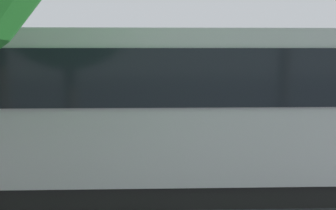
# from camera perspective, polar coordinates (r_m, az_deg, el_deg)

# --- Properties ---
(ground_plane) EXTENTS (80.00, 80.00, 0.00)m
(ground_plane) POSITION_cam_1_polar(r_m,az_deg,el_deg) (12.92, -2.16, -4.45)
(ground_plane) COLOR #38383D
(tour_bus) EXTENTS (11.55, 3.04, 3.25)m
(tour_bus) POSITION_cam_1_polar(r_m,az_deg,el_deg) (7.65, 2.54, -0.85)
(tour_bus) COLOR silver
(tour_bus) RESTS_ON ground_plane
(spectator_far_left) EXTENTS (0.57, 0.32, 1.73)m
(spectator_far_left) POSITION_cam_1_polar(r_m,az_deg,el_deg) (10.64, 9.47, -1.69)
(spectator_far_left) COLOR black
(spectator_far_left) RESTS_ON ground_plane
(spectator_left) EXTENTS (0.58, 0.37, 1.68)m
(spectator_left) POSITION_cam_1_polar(r_m,az_deg,el_deg) (10.42, 4.41, -1.96)
(spectator_left) COLOR black
(spectator_left) RESTS_ON ground_plane
(spectator_centre) EXTENTS (0.57, 0.33, 1.77)m
(spectator_centre) POSITION_cam_1_polar(r_m,az_deg,el_deg) (10.42, -1.84, -1.63)
(spectator_centre) COLOR #473823
(spectator_centre) RESTS_ON ground_plane
(parked_motorcycle_silver) EXTENTS (2.05, 0.59, 0.99)m
(parked_motorcycle_silver) POSITION_cam_1_polar(r_m,az_deg,el_deg) (10.09, 13.45, -5.54)
(parked_motorcycle_silver) COLOR black
(parked_motorcycle_silver) RESTS_ON ground_plane
(stunt_motorcycle) EXTENTS (1.95, 0.91, 1.71)m
(stunt_motorcycle) POSITION_cam_1_polar(r_m,az_deg,el_deg) (14.57, -5.76, 1.02)
(stunt_motorcycle) COLOR black
(stunt_motorcycle) RESTS_ON ground_plane
(bay_line_a) EXTENTS (0.26, 4.65, 0.01)m
(bay_line_a) POSITION_cam_1_polar(r_m,az_deg,el_deg) (14.92, 12.47, -2.87)
(bay_line_a) COLOR white
(bay_line_a) RESTS_ON ground_plane
(bay_line_b) EXTENTS (0.22, 3.59, 0.01)m
(bay_line_b) POSITION_cam_1_polar(r_m,az_deg,el_deg) (14.62, 2.02, -2.91)
(bay_line_b) COLOR white
(bay_line_b) RESTS_ON ground_plane
(bay_line_c) EXTENTS (0.22, 3.67, 0.01)m
(bay_line_c) POSITION_cam_1_polar(r_m,az_deg,el_deg) (14.82, -8.50, -2.85)
(bay_line_c) COLOR white
(bay_line_c) RESTS_ON ground_plane
(bay_line_d) EXTENTS (0.26, 4.64, 0.01)m
(bay_line_d) POSITION_cam_1_polar(r_m,az_deg,el_deg) (15.49, -18.43, -2.70)
(bay_line_d) COLOR white
(bay_line_d) RESTS_ON ground_plane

